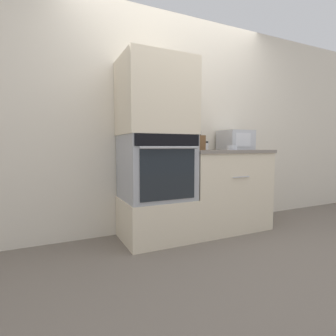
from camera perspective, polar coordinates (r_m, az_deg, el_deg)
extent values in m
plane|color=#6B6056|center=(2.76, 6.96, -15.87)|extent=(12.00, 12.00, 0.00)
cube|color=beige|center=(3.15, 0.97, 9.80)|extent=(8.00, 0.05, 2.50)
cube|color=beige|center=(2.79, -2.60, -10.97)|extent=(0.70, 0.60, 0.43)
cube|color=#9EA0A5|center=(2.70, -2.64, 0.21)|extent=(0.68, 0.59, 0.66)
cube|color=black|center=(2.42, 0.08, 6.15)|extent=(0.65, 0.01, 0.11)
cube|color=#33E54C|center=(2.42, 0.11, 6.15)|extent=(0.09, 0.00, 0.03)
cube|color=black|center=(2.43, 0.08, -1.36)|extent=(0.56, 0.01, 0.48)
cylinder|color=#9EA0A5|center=(2.39, 0.40, 4.47)|extent=(0.58, 0.02, 0.02)
cube|color=beige|center=(2.74, -2.70, 15.07)|extent=(0.70, 0.60, 0.75)
cube|color=beige|center=(3.16, 11.84, -4.89)|extent=(1.00, 0.60, 0.90)
cube|color=slate|center=(3.12, 11.98, 3.57)|extent=(1.02, 0.63, 0.03)
cylinder|color=#B7B7BC|center=(2.90, 15.63, -1.90)|extent=(0.22, 0.01, 0.01)
cube|color=#B2B5BA|center=(3.37, 14.46, 5.91)|extent=(0.36, 0.33, 0.24)
cube|color=silver|center=(3.23, 16.07, 5.93)|extent=(0.22, 0.01, 0.16)
cube|color=brown|center=(2.99, 6.63, 5.50)|extent=(0.11, 0.14, 0.16)
cylinder|color=black|center=(2.98, 6.22, 7.51)|extent=(0.02, 0.02, 0.04)
cylinder|color=black|center=(2.99, 6.65, 7.49)|extent=(0.02, 0.02, 0.04)
cylinder|color=black|center=(3.01, 7.09, 7.47)|extent=(0.02, 0.02, 0.04)
cylinder|color=silver|center=(3.04, 13.73, 4.33)|extent=(0.11, 0.11, 0.05)
cylinder|color=#427047|center=(3.11, 4.86, 4.61)|extent=(0.05, 0.05, 0.07)
cylinder|color=red|center=(3.11, 4.86, 5.43)|extent=(0.05, 0.05, 0.02)
cylinder|color=silver|center=(3.25, 8.30, 4.68)|extent=(0.06, 0.06, 0.08)
cylinder|color=black|center=(3.25, 8.31, 5.58)|extent=(0.05, 0.05, 0.02)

